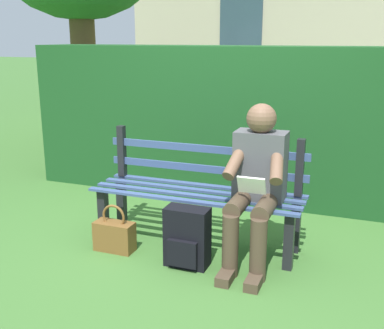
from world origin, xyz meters
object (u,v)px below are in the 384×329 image
park_bench (199,192)px  handbag (114,235)px  person_seated (256,181)px  backpack (187,238)px

park_bench → handbag: (0.57, 0.39, -0.31)m
park_bench → person_seated: (-0.50, 0.16, 0.19)m
park_bench → backpack: bearing=98.2°
park_bench → handbag: park_bench is taller
backpack → person_seated: bearing=-149.5°
handbag → backpack: bearing=177.1°
park_bench → backpack: 0.48m
park_bench → handbag: size_ratio=4.42×
person_seated → park_bench: bearing=-17.8°
backpack → park_bench: bearing=-81.8°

